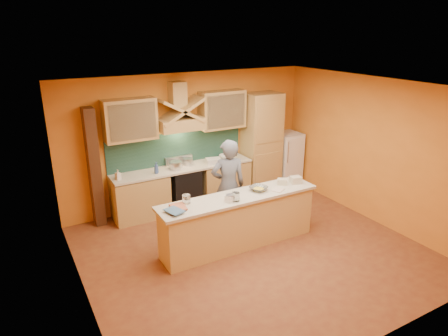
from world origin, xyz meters
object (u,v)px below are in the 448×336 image
kitchen_scale (230,198)px  person (228,186)px  fridge (286,159)px  stove (184,188)px  mixing_bowl (259,189)px

kitchen_scale → person: bearing=42.0°
kitchen_scale → fridge: bearing=16.4°
person → kitchen_scale: size_ratio=14.00×
stove → person: (0.33, -1.30, 0.44)m
fridge → kitchen_scale: size_ratio=10.26×
fridge → person: size_ratio=0.73×
stove → person: size_ratio=0.51×
stove → fridge: size_ratio=0.69×
stove → kitchen_scale: size_ratio=7.10×
kitchen_scale → mixing_bowl: 0.69m
fridge → mixing_bowl: 2.82m
person → fridge: bearing=-135.4°
mixing_bowl → kitchen_scale: bearing=-167.2°
stove → person: bearing=-75.6°
stove → mixing_bowl: mixing_bowl is taller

